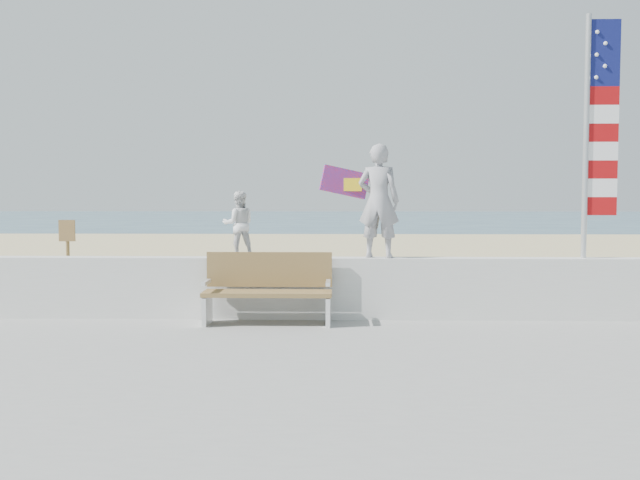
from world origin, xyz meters
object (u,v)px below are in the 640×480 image
Objects in this scene: adult at (379,201)px; bench at (268,288)px; child at (239,224)px; flag at (595,126)px.

adult is 2.05m from bench.
flag is (5.17, -0.00, 1.42)m from child.
child is 0.28× the size of flag.
flag reaches higher than child.
adult is at bearing 179.99° from flag.
flag is (4.69, 0.45, 2.30)m from bench.
bench is 5.24m from flag.
child is 1.10m from bench.
bench is (-1.58, -0.45, -1.22)m from adult.
adult is 0.92× the size of bench.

